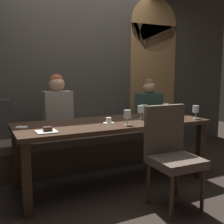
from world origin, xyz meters
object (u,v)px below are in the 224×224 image
Objects in this scene: espresso_cup at (109,121)px; wine_glass_near_left at (166,107)px; wine_glass_end_left at (196,109)px; wine_glass_near_right at (127,115)px; diner_bearded at (149,105)px; dessert_plate at (47,131)px; dining_table at (112,129)px; chair_near_side at (171,149)px; wine_glass_center_back at (140,110)px; banquette_bench at (90,149)px; wine_glass_far_right at (144,108)px; diner_redhead at (57,108)px.

wine_glass_near_left is at bearing 7.28° from espresso_cup.
wine_glass_near_right is at bearing 179.20° from wine_glass_end_left.
diner_bearded is 2.00m from dessert_plate.
espresso_cup reaches higher than dining_table.
wine_glass_center_back is at bearing 81.55° from chair_near_side.
banquette_bench is at bearing 90.00° from dining_table.
wine_glass_far_right is at bearing -128.51° from diner_bearded.
wine_glass_near_left is at bearing -10.19° from wine_glass_far_right.
dining_table is at bearing -90.00° from banquette_bench.
wine_glass_end_left is at bearing 31.31° from chair_near_side.
wine_glass_far_right is at bearing 16.03° from espresso_cup.
dining_table is 2.90× the size of diner_bearded.
wine_glass_near_left is (0.50, 0.75, 0.30)m from chair_near_side.
diner_redhead is at bearing 141.12° from wine_glass_center_back.
wine_glass_far_right is (0.21, 0.80, 0.30)m from chair_near_side.
wine_glass_end_left is (0.99, -0.99, 0.63)m from banquette_bench.
wine_glass_far_right reaches higher than dining_table.
dining_table is 0.53m from wine_glass_far_right.
wine_glass_near_right reaches higher than espresso_cup.
wine_glass_end_left and wine_glass_near_right have the same top height.
wine_glass_end_left is 1.10m from espresso_cup.
wine_glass_near_left is at bearing 124.13° from wine_glass_end_left.
chair_near_side is at bearing -24.01° from dessert_plate.
diner_redhead reaches higher than banquette_bench.
diner_redhead reaches higher than dining_table.
wine_glass_center_back is at bearing -38.88° from diner_redhead.
wine_glass_near_left reaches higher than espresso_cup.
wine_glass_near_right and wine_glass_near_left have the same top height.
wine_glass_near_right is at bearing -55.22° from espresso_cup.
diner_bearded reaches higher than espresso_cup.
banquette_bench is (0.00, 0.70, -0.42)m from dining_table.
wine_glass_far_right and wine_glass_near_left have the same top height.
wine_glass_near_left is 0.86× the size of dessert_plate.
espresso_cup is at bearing -169.44° from wine_glass_center_back.
chair_near_side is 0.95m from wine_glass_near_left.
diner_bearded reaches higher than wine_glass_far_right.
wine_glass_near_right is 1.37× the size of espresso_cup.
banquette_bench is 15.24× the size of wine_glass_near_right.
wine_glass_far_right is 1.00× the size of wine_glass_near_left.
wine_glass_end_left is 1.00× the size of wine_glass_far_right.
dining_table is 0.43m from wine_glass_center_back.
diner_redhead is 1.43m from diner_bearded.
diner_bearded is at bearing 91.39° from wine_glass_end_left.
wine_glass_end_left is at bearing -35.79° from wine_glass_far_right.
diner_bearded is 1.33m from wine_glass_near_right.
wine_glass_end_left is at bearing -0.80° from wine_glass_near_right.
chair_near_side reaches higher than wine_glass_near_left.
espresso_cup is (-0.09, -0.08, 0.11)m from dining_table.
diner_redhead is 1.12m from wine_glass_far_right.
wine_glass_near_left is at bearing 9.53° from dessert_plate.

